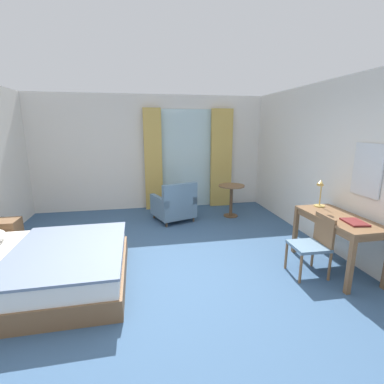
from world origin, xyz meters
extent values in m
cube|color=#38567A|center=(0.00, 0.00, -0.05)|extent=(6.13, 7.52, 0.10)
cube|color=silver|center=(0.00, 3.50, 1.36)|extent=(5.73, 0.12, 2.72)
cube|color=silver|center=(2.81, 0.00, 1.36)|extent=(0.12, 7.12, 2.72)
cube|color=silver|center=(0.88, 3.42, 1.19)|extent=(1.24, 0.02, 2.39)
cube|color=tan|center=(0.03, 3.32, 1.20)|extent=(0.42, 0.10, 2.40)
cube|color=tan|center=(1.72, 3.32, 1.20)|extent=(0.53, 0.10, 2.40)
cube|color=brown|center=(-1.55, 0.11, 0.13)|extent=(2.07, 1.78, 0.25)
cube|color=white|center=(-1.55, 0.11, 0.36)|extent=(2.01, 1.72, 0.22)
cube|color=slate|center=(-1.22, 0.12, 0.48)|extent=(1.37, 1.75, 0.03)
cube|color=brown|center=(-2.49, 1.41, 0.26)|extent=(0.42, 0.38, 0.51)
cube|color=brown|center=(2.39, -0.13, 0.76)|extent=(0.61, 1.24, 0.04)
cube|color=brown|center=(2.39, -0.13, 0.70)|extent=(0.56, 1.18, 0.08)
cube|color=brown|center=(2.65, 0.46, 0.37)|extent=(0.06, 0.06, 0.74)
cube|color=brown|center=(2.13, -0.72, 0.37)|extent=(0.06, 0.06, 0.74)
cube|color=brown|center=(2.11, 0.45, 0.37)|extent=(0.06, 0.06, 0.74)
cube|color=slate|center=(1.91, -0.21, 0.41)|extent=(0.46, 0.44, 0.04)
cube|color=brown|center=(2.11, -0.22, 0.64)|extent=(0.05, 0.40, 0.40)
cylinder|color=brown|center=(1.71, -0.02, 0.20)|extent=(0.04, 0.04, 0.39)
cylinder|color=brown|center=(1.70, -0.40, 0.20)|extent=(0.04, 0.04, 0.39)
cylinder|color=brown|center=(2.12, -0.03, 0.20)|extent=(0.04, 0.04, 0.39)
cylinder|color=brown|center=(2.11, -0.41, 0.20)|extent=(0.04, 0.04, 0.39)
cylinder|color=tan|center=(2.44, 0.38, 0.78)|extent=(0.16, 0.16, 0.02)
cylinder|color=tan|center=(2.44, 0.38, 0.97)|extent=(0.02, 0.02, 0.37)
cone|color=tan|center=(2.32, 0.25, 1.19)|extent=(0.14, 0.13, 0.16)
cube|color=maroon|center=(2.40, -0.40, 0.79)|extent=(0.27, 0.34, 0.02)
cube|color=slate|center=(0.39, 2.40, 0.25)|extent=(0.97, 0.97, 0.29)
cube|color=slate|center=(0.50, 2.10, 0.62)|extent=(0.75, 0.37, 0.47)
cube|color=slate|center=(0.70, 2.51, 0.47)|extent=(0.35, 0.75, 0.16)
cube|color=slate|center=(0.08, 2.29, 0.47)|extent=(0.35, 0.75, 0.16)
cylinder|color=#4C3D2D|center=(0.58, 2.81, 0.05)|extent=(0.04, 0.04, 0.10)
cylinder|color=#4C3D2D|center=(-0.02, 2.59, 0.05)|extent=(0.04, 0.04, 0.10)
cylinder|color=#4C3D2D|center=(0.79, 2.20, 0.05)|extent=(0.04, 0.04, 0.10)
cylinder|color=#4C3D2D|center=(0.20, 1.99, 0.05)|extent=(0.04, 0.04, 0.10)
cylinder|color=brown|center=(1.69, 2.40, 0.71)|extent=(0.57, 0.57, 0.03)
cylinder|color=brown|center=(1.69, 2.40, 0.35)|extent=(0.07, 0.07, 0.69)
cylinder|color=brown|center=(1.69, 2.40, 0.01)|extent=(0.32, 0.32, 0.02)
cube|color=silver|center=(2.73, -0.13, 1.41)|extent=(0.02, 0.48, 0.72)
camera|label=1|loc=(-0.28, -3.31, 1.98)|focal=25.84mm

